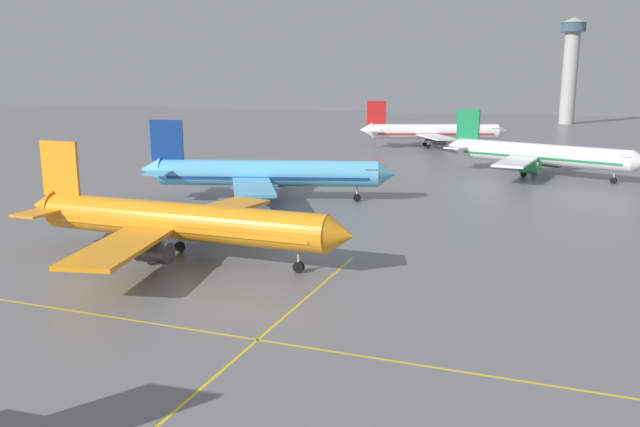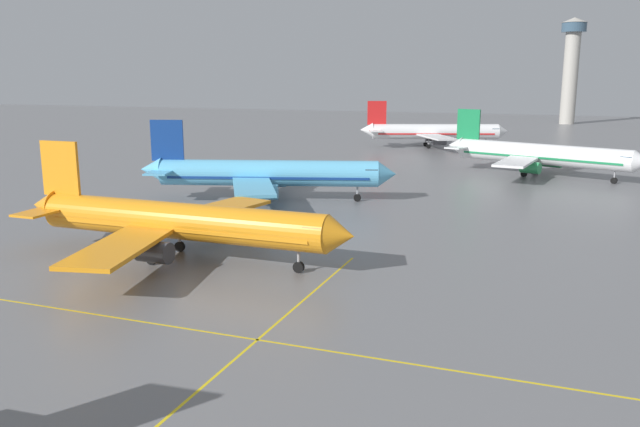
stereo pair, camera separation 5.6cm
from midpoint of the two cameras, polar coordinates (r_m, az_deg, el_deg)
airliner_second_row at (r=61.32m, az=-12.62°, el=-0.69°), size 34.39×29.78×10.73m
airliner_third_row at (r=88.86m, az=-4.86°, el=3.58°), size 34.97×29.86×11.09m
airliner_far_left_stand at (r=116.76m, az=18.90°, el=5.01°), size 34.37×29.44×11.02m
airliner_far_right_stand at (r=157.68m, az=10.06°, el=7.18°), size 34.69×29.71×11.12m
control_tower at (r=248.83m, az=21.49°, el=12.39°), size 8.82×8.82×36.97m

